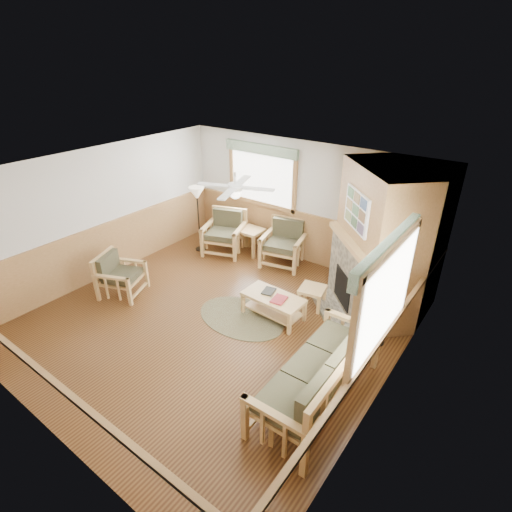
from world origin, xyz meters
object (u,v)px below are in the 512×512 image
Objects in this scene: armchair_back_left at (224,233)px; footstool at (312,297)px; armchair_back_right at (284,244)px; sofa at (318,371)px; end_table_chairs at (251,241)px; end_table_sofa at (292,421)px; armchair_left at (121,275)px; coffee_table at (273,306)px; floor_lamp_right at (383,300)px; floor_lamp_left at (199,219)px.

armchair_back_left is 2.93m from footstool.
sofa is at bearing -63.45° from armchair_back_right.
end_table_sofa is (3.49, -3.78, -0.02)m from end_table_chairs.
armchair_left is (-0.42, -2.61, -0.07)m from armchair_back_left.
coffee_table is 0.66× the size of floor_lamp_right.
armchair_left reaches higher than end_table_sofa.
sofa is 3.97m from armchair_back_right.
armchair_left is 4.53m from end_table_sofa.
coffee_table is (2.84, 1.13, -0.20)m from armchair_left.
end_table_sofa is at bearing -47.31° from end_table_chairs.
armchair_back_left is 1.00× the size of armchair_back_right.
armchair_left reaches higher than end_table_chairs.
floor_lamp_left is (-4.54, 2.46, 0.28)m from sofa.
floor_lamp_right reaches higher than armchair_back_right.
sofa is at bearing -97.36° from floor_lamp_right.
footstool is at bearing -34.81° from armchair_back_left.
footstool is 1.56m from floor_lamp_right.
floor_lamp_left is (-2.97, 1.22, 0.57)m from coffee_table.
footstool is at bearing 168.64° from floor_lamp_right.
end_table_chairs is (-3.44, 3.06, -0.21)m from sofa.
armchair_back_left is at bearing 166.11° from floor_lamp_right.
floor_lamp_right is at bearing -9.33° from floor_lamp_left.
floor_lamp_left is (-1.10, -0.59, 0.49)m from end_table_chairs.
end_table_chairs is at bearing 132.69° from end_table_sofa.
floor_lamp_right is at bearing -20.62° from end_table_chairs.
end_table_chairs is at bearing 137.74° from coffee_table.
armchair_back_right is at bearing 141.11° from footstool.
floor_lamp_right reaches higher than floor_lamp_left.
armchair_back_right is 4.58m from end_table_sofa.
sofa reaches higher than armchair_left.
sofa is 2.31m from footstool.
floor_lamp_right is (0.17, 2.40, 0.56)m from end_table_sofa.
sofa is at bearing -36.28° from coffee_table.
footstool is (2.81, -0.76, -0.29)m from armchair_back_left.
floor_lamp_right reaches higher than footstool.
floor_lamp_right reaches higher than armchair_left.
armchair_back_right is 1.77× the size of end_table_sofa.
end_table_chairs is (0.96, 2.95, -0.12)m from armchair_left.
floor_lamp_left is at bearing -19.82° from armchair_left.
floor_lamp_right is (1.79, 0.44, 0.61)m from coffee_table.
floor_lamp_left is at bearing 170.67° from floor_lamp_right.
coffee_table is 2.00× the size of end_table_sofa.
armchair_back_right is at bearing -55.50° from armchair_left.
armchair_back_left is 0.68m from floor_lamp_left.
armchair_left is at bearing -86.73° from floor_lamp_left.
end_table_sofa is at bearing -65.53° from footstool.
armchair_back_left is 0.59× the size of floor_lamp_right.
armchair_back_left is 0.89× the size of coffee_table.
armchair_back_right is 3.10m from floor_lamp_right.
floor_lamp_right is at bearing 172.13° from sofa.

